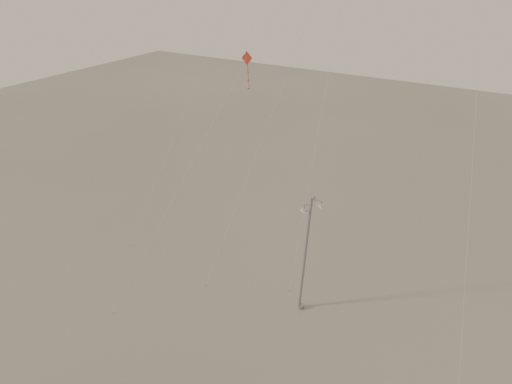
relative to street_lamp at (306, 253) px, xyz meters
The scene contains 5 objects.
ground 7.94m from the street_lamp, 105.79° to the right, with size 160.00×160.00×0.00m, color gray.
street_lamp is the anchor object (origin of this frame).
kite_1 16.01m from the street_lamp, 119.92° to the left, with size 6.44×9.95×26.93m.
kite_3 11.08m from the street_lamp, 153.53° to the right, with size 8.78×6.46×18.88m.
kite_4 15.66m from the street_lamp, ahead, with size 5.30×3.61×25.46m.
Camera 1 is at (9.67, -15.30, 23.00)m, focal length 28.00 mm.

